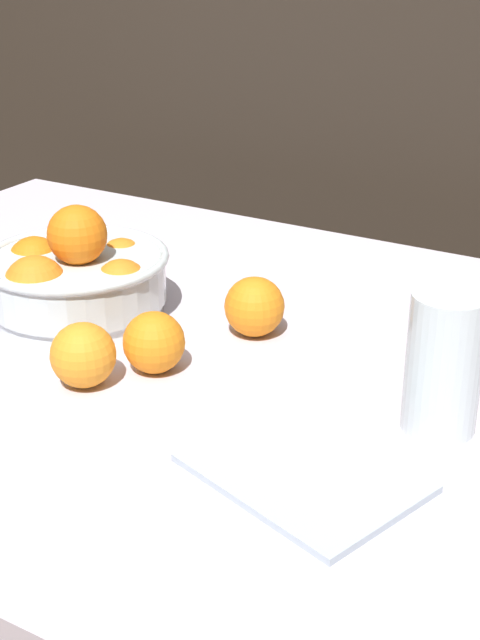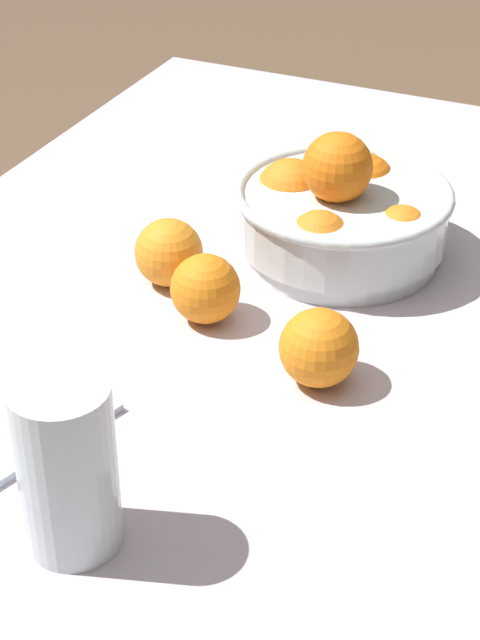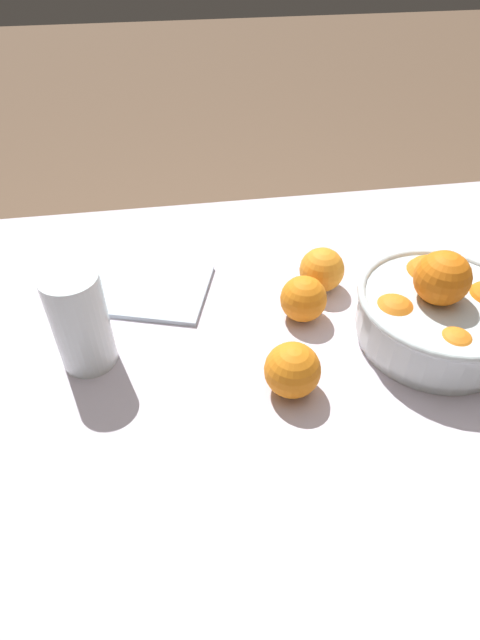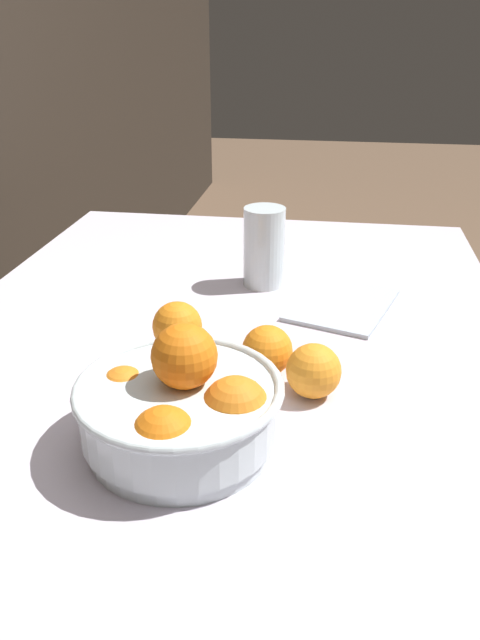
{
  "view_description": "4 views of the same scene",
  "coord_description": "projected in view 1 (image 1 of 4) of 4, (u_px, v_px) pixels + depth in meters",
  "views": [
    {
      "loc": [
        0.53,
        -0.86,
        1.21
      ],
      "look_at": [
        0.05,
        -0.04,
        0.78
      ],
      "focal_mm": 50.0,
      "sensor_mm": 36.0,
      "label": 1
    },
    {
      "loc": [
        0.82,
        0.34,
        1.34
      ],
      "look_at": [
        0.03,
        -0.02,
        0.77
      ],
      "focal_mm": 60.0,
      "sensor_mm": 36.0,
      "label": 2
    },
    {
      "loc": [
        0.16,
        0.51,
        1.25
      ],
      "look_at": [
        0.07,
        -0.03,
        0.76
      ],
      "focal_mm": 28.0,
      "sensor_mm": 36.0,
      "label": 3
    },
    {
      "loc": [
        -0.84,
        -0.17,
        1.19
      ],
      "look_at": [
        -0.0,
        -0.04,
        0.77
      ],
      "focal_mm": 35.0,
      "sensor_mm": 36.0,
      "label": 4
    }
  ],
  "objects": [
    {
      "name": "juice_glass",
      "position": [
        443.0,
        368.0,
        0.93
      ],
      "size": [
        0.08,
        0.08,
        0.15
      ],
      "color": "#F4A314",
      "rests_on": "dining_table"
    },
    {
      "name": "orange_loose_near_bowl",
      "position": [
        254.0,
        307.0,
        1.15
      ],
      "size": [
        0.08,
        0.08,
        0.08
      ],
      "primitive_type": "sphere",
      "color": "orange",
      "rests_on": "dining_table"
    },
    {
      "name": "fruit_bowl",
      "position": [
        76.0,
        277.0,
        1.2
      ],
      "size": [
        0.25,
        0.25,
        0.16
      ],
      "color": "silver",
      "rests_on": "dining_table"
    },
    {
      "name": "dining_table",
      "position": [
        220.0,
        393.0,
        1.15
      ],
      "size": [
        1.48,
        0.98,
        0.71
      ],
      "color": "silver",
      "rests_on": "ground_plane"
    },
    {
      "name": "napkin",
      "position": [
        303.0,
        473.0,
        0.87
      ],
      "size": [
        0.25,
        0.22,
        0.01
      ],
      "primitive_type": "cube",
      "rotation": [
        0.0,
        0.0,
        -0.31
      ],
      "color": "silver",
      "rests_on": "dining_table"
    },
    {
      "name": "orange_loose_front",
      "position": [
        83.0,
        355.0,
        1.03
      ],
      "size": [
        0.08,
        0.08,
        0.08
      ],
      "primitive_type": "sphere",
      "color": "orange",
      "rests_on": "dining_table"
    },
    {
      "name": "orange_loose_aside",
      "position": [
        154.0,
        342.0,
        1.06
      ],
      "size": [
        0.08,
        0.08,
        0.08
      ],
      "primitive_type": "sphere",
      "color": "orange",
      "rests_on": "dining_table"
    }
  ]
}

